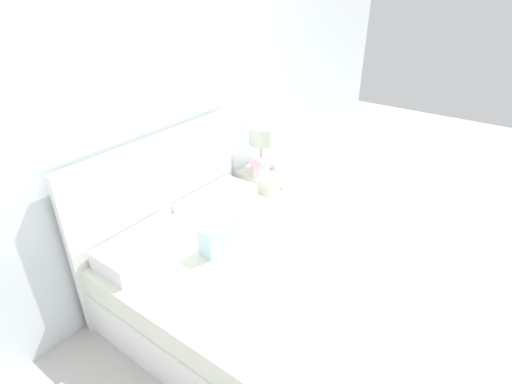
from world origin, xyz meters
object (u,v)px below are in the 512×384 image
Objects in this scene: flower_vase at (256,164)px; alarm_clock at (274,166)px; bed at (251,285)px; table_lamp at (261,139)px; nightstand at (263,198)px.

alarm_clock is at bearing -8.96° from flower_vase.
bed is 1.52m from table_lamp.
flower_vase is (-0.20, -0.09, -0.17)m from table_lamp.
bed is 1.25m from flower_vase.
nightstand is 1.47× the size of table_lamp.
table_lamp is 1.94× the size of flower_vase.
table_lamp is 6.92× the size of alarm_clock.
table_lamp reaches higher than alarm_clock.
table_lamp is (1.17, 0.75, 0.61)m from bed.
bed is 4.73× the size of table_lamp.
bed reaches higher than flower_vase.
bed is at bearing -152.80° from alarm_clock.
nightstand is at bearing 6.83° from flower_vase.
table_lamp reaches higher than flower_vase.
flower_vase reaches higher than alarm_clock.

